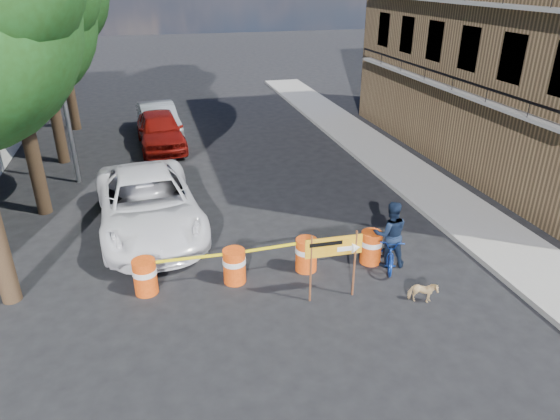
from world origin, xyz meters
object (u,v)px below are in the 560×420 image
barrel_mid_right (306,254)px  sedan_red (160,130)px  barrel_mid_left (234,265)px  suv_white (148,204)px  detour_sign (341,251)px  dog (423,292)px  barrel_far_right (371,247)px  sedan_silver (159,120)px  pedestrian (390,234)px  bicycle (391,235)px  barrel_far_left (145,276)px

barrel_mid_right → sedan_red: size_ratio=0.19×
barrel_mid_left → suv_white: suv_white is taller
detour_sign → dog: detour_sign is taller
detour_sign → sedan_red: detour_sign is taller
barrel_far_right → sedan_silver: 14.36m
barrel_mid_left → sedan_red: (-1.28, 11.51, 0.33)m
barrel_mid_right → detour_sign: detour_sign is taller
pedestrian → suv_white: (-6.06, 3.70, -0.06)m
barrel_mid_right → barrel_far_right: 1.79m
barrel_mid_right → suv_white: (-3.87, 3.40, 0.38)m
bicycle → barrel_far_left: bearing=-161.0°
sedan_red → bicycle: bearing=-68.8°
detour_sign → suv_white: size_ratio=0.29×
barrel_far_left → bicycle: bearing=-2.7°
barrel_mid_left → sedan_red: size_ratio=0.19×
barrel_far_left → dog: 6.62m
bicycle → pedestrian: bearing=-158.3°
barrel_mid_right → dog: (2.22, -2.08, -0.19)m
barrel_mid_left → dog: bearing=-25.9°
barrel_mid_right → sedan_silver: sedan_silver is taller
barrel_mid_right → pedestrian: size_ratio=0.49×
barrel_far_left → detour_sign: bearing=-17.1°
pedestrian → sedan_red: 12.90m
barrel_mid_left → barrel_far_right: 3.69m
barrel_far_right → detour_sign: 2.08m
detour_sign → suv_white: detour_sign is taller
sedan_silver → suv_white: bearing=-100.5°
pedestrian → sedan_red: (-5.37, 11.73, -0.11)m
bicycle → sedan_silver: bearing=133.2°
sedan_red → sedan_silver: size_ratio=1.03×
barrel_far_left → pedestrian: 6.27m
barrel_mid_left → barrel_far_right: bearing=0.2°
dog → suv_white: suv_white is taller
pedestrian → suv_white: bearing=-17.8°
dog → sedan_silver: bearing=41.9°
barrel_mid_left → detour_sign: 2.75m
barrel_far_right → dog: (0.43, -2.01, -0.19)m
suv_white → sedan_red: bearing=80.1°
bicycle → dog: bicycle is taller
bicycle → dog: 1.88m
dog → sedan_silver: sedan_silver is taller
barrel_far_left → detour_sign: size_ratio=0.51×
sedan_silver → barrel_mid_left: bearing=-91.1°
bicycle → sedan_red: bicycle is taller
barrel_far_left → suv_white: size_ratio=0.15×
bicycle → sedan_silver: (-5.39, 13.71, -0.14)m
barrel_mid_right → sedan_silver: bearing=103.3°
suv_white → sedan_silver: size_ratio=1.35×
pedestrian → sedan_silver: bearing=-55.1°
detour_sign → sedan_red: bearing=107.1°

